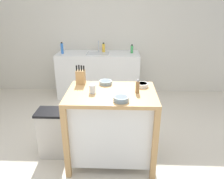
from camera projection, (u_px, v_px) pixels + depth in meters
ground_plane at (94, 161)px, 2.78m from camera, size 6.99×6.99×0.00m
wall_back at (106, 31)px, 4.55m from camera, size 5.99×0.10×2.60m
kitchen_island at (111, 123)px, 2.64m from camera, size 1.02×0.71×0.92m
knife_block at (81, 77)px, 2.71m from camera, size 0.11×0.09×0.24m
bowl_ceramic_wide at (106, 82)px, 2.71m from camera, size 0.16×0.16×0.05m
bowl_stoneware_deep at (121, 99)px, 2.26m from camera, size 0.16×0.16×0.05m
bowl_ceramic_small at (142, 85)px, 2.64m from camera, size 0.14×0.14×0.04m
drinking_cup at (92, 89)px, 2.45m from camera, size 0.07×0.07×0.10m
pepper_grinder at (138, 87)px, 2.44m from camera, size 0.04×0.04×0.16m
trash_bin at (53, 133)px, 2.81m from camera, size 0.36×0.28×0.63m
sink_counter at (99, 75)px, 4.55m from camera, size 1.64×0.60×0.91m
sink_faucet at (99, 46)px, 4.47m from camera, size 0.02×0.02×0.22m
bottle_spray_cleaner at (132, 49)px, 4.35m from camera, size 0.05×0.05×0.17m
bottle_dish_soap at (104, 48)px, 4.45m from camera, size 0.06×0.06×0.18m
bottle_hand_soap at (62, 48)px, 4.30m from camera, size 0.05×0.05×0.23m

